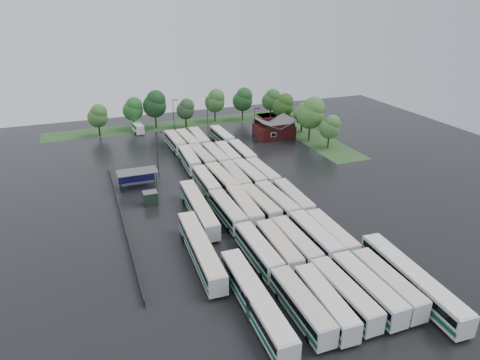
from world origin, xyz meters
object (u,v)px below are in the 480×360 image
object	(u,v)px
artic_bus_west_a	(255,300)
brick_building	(274,130)
artic_bus_east	(411,280)
minibus	(138,128)

from	to	relation	value
artic_bus_west_a	brick_building	bearing A→B (deg)	63.73
artic_bus_west_a	artic_bus_east	size ratio (longest dim) A/B	0.99
artic_bus_west_a	minibus	bearing A→B (deg)	92.05
brick_building	artic_bus_west_a	bearing A→B (deg)	-116.86
brick_building	minibus	distance (m)	39.56
minibus	brick_building	bearing A→B (deg)	-31.89
artic_bus_east	minibus	distance (m)	90.10
brick_building	minibus	bearing A→B (deg)	153.47
artic_bus_west_a	minibus	size ratio (longest dim) A/B	3.09
brick_building	artic_bus_east	size ratio (longest dim) A/B	0.51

